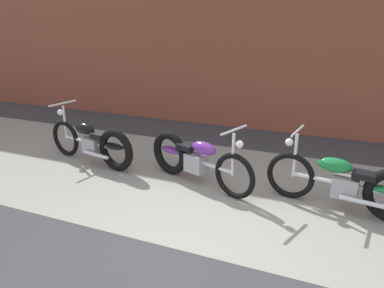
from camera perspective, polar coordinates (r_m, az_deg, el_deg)
The scene contains 6 objects.
ground_plane at distance 4.09m, azimuth -0.25°, elevation -17.05°, with size 80.00×80.00×0.00m, color #38383A.
sidewalk_slab at distance 5.52m, azimuth 6.77°, elevation -6.95°, with size 36.00×3.50×0.01m, color gray.
brick_building_wall at distance 8.35m, azimuth 14.45°, elevation 20.30°, with size 36.00×0.50×5.34m, color brown.
motorcycle_black at distance 6.44m, azimuth -15.24°, elevation 0.15°, with size 1.99×0.69×1.03m.
motorcycle_purple at distance 5.53m, azimuth 0.03°, elevation -2.29°, with size 1.92×0.89×1.03m.
motorcycle_green at distance 5.11m, azimuth 24.23°, elevation -5.96°, with size 2.00×0.65×1.03m.
Camera 1 is at (1.27, -3.05, 2.41)m, focal length 33.32 mm.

